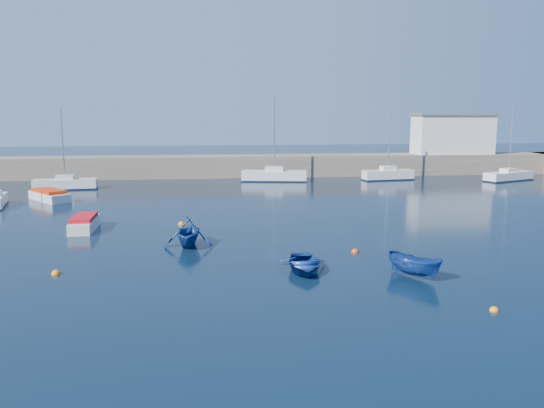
{
  "coord_description": "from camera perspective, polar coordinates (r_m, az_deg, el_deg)",
  "views": [
    {
      "loc": [
        -1.38,
        -21.05,
        8.03
      ],
      "look_at": [
        2.73,
        15.71,
        1.6
      ],
      "focal_mm": 35.0,
      "sensor_mm": 36.0,
      "label": 1
    }
  ],
  "objects": [
    {
      "name": "motorboat_1",
      "position": [
        38.81,
        -19.54,
        -1.94
      ],
      "size": [
        1.57,
        4.15,
        1.01
      ],
      "rotation": [
        0.0,
        0.0,
        0.03
      ],
      "color": "silver",
      "rests_on": "ground"
    },
    {
      "name": "sailboat_7",
      "position": [
        65.09,
        12.36,
        3.13
      ],
      "size": [
        6.28,
        2.52,
        8.21
      ],
      "rotation": [
        0.0,
        0.0,
        1.71
      ],
      "color": "silver",
      "rests_on": "ground"
    },
    {
      "name": "dinghy_right",
      "position": [
        27.13,
        15.06,
        -6.43
      ],
      "size": [
        2.69,
        3.06,
        1.15
      ],
      "primitive_type": "imported",
      "rotation": [
        0.0,
        0.0,
        0.64
      ],
      "color": "navy",
      "rests_on": "ground"
    },
    {
      "name": "motorboat_2",
      "position": [
        52.74,
        -22.82,
        0.87
      ],
      "size": [
        4.64,
        5.09,
        1.05
      ],
      "rotation": [
        0.0,
        0.0,
        0.69
      ],
      "color": "silver",
      "rests_on": "ground"
    },
    {
      "name": "buoy_0",
      "position": [
        28.94,
        -22.21,
        -7.0
      ],
      "size": [
        0.45,
        0.45,
        0.45
      ],
      "primitive_type": "sphere",
      "color": "orange",
      "rests_on": "ground"
    },
    {
      "name": "sailboat_8",
      "position": [
        68.84,
        24.09,
        2.79
      ],
      "size": [
        6.85,
        4.22,
        8.69
      ],
      "rotation": [
        0.0,
        0.0,
        1.96
      ],
      "color": "silver",
      "rests_on": "ground"
    },
    {
      "name": "buoy_3",
      "position": [
        38.86,
        -9.72,
        -2.21
      ],
      "size": [
        0.49,
        0.49,
        0.49
      ],
      "primitive_type": "sphere",
      "color": "orange",
      "rests_on": "ground"
    },
    {
      "name": "back_wall",
      "position": [
        67.4,
        -5.18,
        4.09
      ],
      "size": [
        96.0,
        4.5,
        2.6
      ],
      "primitive_type": "cube",
      "color": "#726457",
      "rests_on": "ground"
    },
    {
      "name": "ground",
      "position": [
        22.57,
        -2.51,
        -10.99
      ],
      "size": [
        220.0,
        220.0,
        0.0
      ],
      "primitive_type": "plane",
      "color": "black",
      "rests_on": "ground"
    },
    {
      "name": "buoy_1",
      "position": [
        31.25,
        8.93,
        -5.15
      ],
      "size": [
        0.43,
        0.43,
        0.43
      ],
      "primitive_type": "sphere",
      "color": "#DD4010",
      "rests_on": "ground"
    },
    {
      "name": "dinghy_left",
      "position": [
        32.45,
        -8.98,
        -2.97
      ],
      "size": [
        3.19,
        3.62,
        1.79
      ],
      "primitive_type": "imported",
      "rotation": [
        0.0,
        0.0,
        -0.08
      ],
      "color": "navy",
      "rests_on": "ground"
    },
    {
      "name": "buoy_5",
      "position": [
        23.91,
        22.77,
        -10.56
      ],
      "size": [
        0.38,
        0.38,
        0.38
      ],
      "primitive_type": "sphere",
      "color": "orange",
      "rests_on": "ground"
    },
    {
      "name": "sailboat_6",
      "position": [
        62.49,
        0.22,
        3.11
      ],
      "size": [
        7.78,
        3.23,
        9.92
      ],
      "rotation": [
        0.0,
        0.0,
        1.42
      ],
      "color": "silver",
      "rests_on": "ground"
    },
    {
      "name": "harbor_office",
      "position": [
        74.08,
        18.84,
        7.07
      ],
      "size": [
        10.0,
        4.0,
        5.0
      ],
      "primitive_type": "cube",
      "color": "silver",
      "rests_on": "back_wall"
    },
    {
      "name": "sailboat_5",
      "position": [
        59.76,
        -21.34,
        2.04
      ],
      "size": [
        6.47,
        2.39,
        8.36
      ],
      "rotation": [
        0.0,
        0.0,
        1.67
      ],
      "color": "silver",
      "rests_on": "ground"
    },
    {
      "name": "dinghy_center",
      "position": [
        27.31,
        3.44,
        -6.45
      ],
      "size": [
        2.76,
        3.7,
        0.73
      ],
      "primitive_type": "imported",
      "rotation": [
        0.0,
        0.0,
        -0.07
      ],
      "color": "navy",
      "rests_on": "ground"
    }
  ]
}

